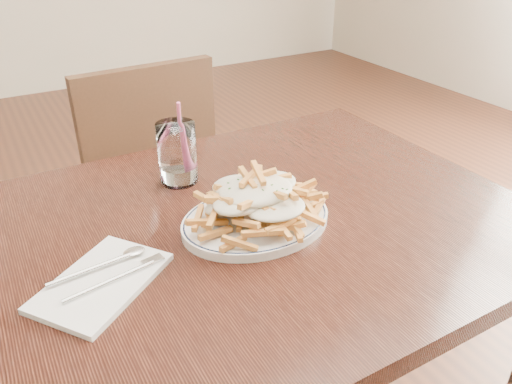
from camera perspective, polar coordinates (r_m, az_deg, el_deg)
table at (r=0.98m, az=-4.25°, el=-7.94°), size 1.20×0.80×0.75m
chair_far at (r=1.67m, az=-12.67°, el=1.73°), size 0.44×0.44×0.89m
fries_plate at (r=0.93m, az=0.00°, el=-3.22°), size 0.34×0.31×0.02m
loaded_fries at (r=0.90m, az=0.00°, el=-0.51°), size 0.27×0.22×0.08m
napkin at (r=0.83m, az=-17.23°, el=-9.80°), size 0.25×0.23×0.01m
cutlery at (r=0.83m, az=-17.43°, el=-9.15°), size 0.19×0.09×0.01m
water_glass at (r=1.07m, az=-8.94°, el=4.05°), size 0.08×0.08×0.18m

